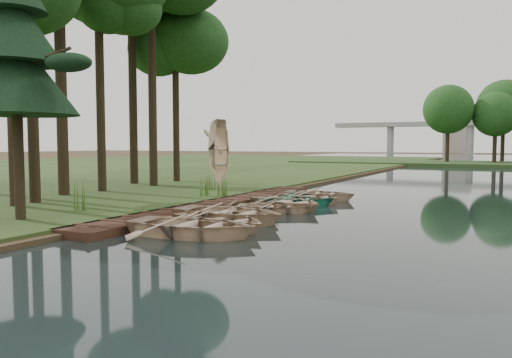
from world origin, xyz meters
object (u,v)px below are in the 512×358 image
at_px(stored_rowboat, 220,180).
at_px(boardwalk, 219,205).
at_px(rowboat_2, 228,211).
at_px(rowboat_1, 220,218).
at_px(pine_tree, 15,49).
at_px(rowboat_0, 192,223).

bearing_deg(stored_rowboat, boardwalk, -151.96).
relative_size(boardwalk, rowboat_2, 3.98).
bearing_deg(rowboat_2, rowboat_1, -159.11).
bearing_deg(stored_rowboat, pine_tree, 179.85).
relative_size(rowboat_1, rowboat_2, 0.89).
distance_m(rowboat_0, pine_tree, 7.91).
relative_size(boardwalk, rowboat_1, 4.50).
distance_m(rowboat_0, stored_rowboat, 13.83).
relative_size(rowboat_0, pine_tree, 0.46).
distance_m(stored_rowboat, pine_tree, 14.23).
height_order(rowboat_0, pine_tree, pine_tree).
height_order(boardwalk, pine_tree, pine_tree).
bearing_deg(stored_rowboat, rowboat_1, -151.58).
height_order(rowboat_1, pine_tree, pine_tree).
bearing_deg(stored_rowboat, rowboat_0, -154.89).
bearing_deg(rowboat_0, stored_rowboat, 22.28).
bearing_deg(pine_tree, boardwalk, 66.26).
bearing_deg(rowboat_0, rowboat_2, 1.86).
xyz_separation_m(rowboat_0, rowboat_1, (0.07, 1.43, -0.04)).
distance_m(boardwalk, rowboat_2, 4.14).
xyz_separation_m(rowboat_0, stored_rowboat, (-6.46, 12.23, 0.24)).
bearing_deg(rowboat_2, boardwalk, 37.52).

